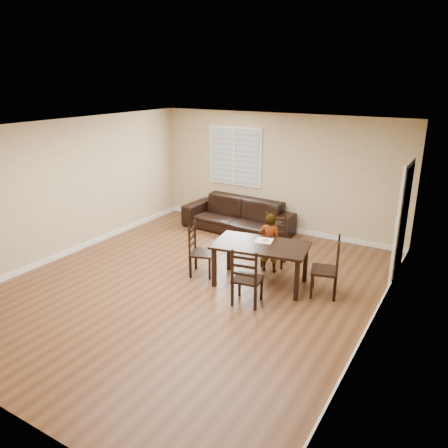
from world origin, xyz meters
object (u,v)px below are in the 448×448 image
(dining_table, at_px, (261,249))
(sofa, at_px, (238,215))
(chair_far, at_px, (245,281))
(chair_left, at_px, (196,251))
(chair_right, at_px, (332,270))
(chair_near, at_px, (275,241))
(child, at_px, (270,243))
(donut, at_px, (265,239))

(dining_table, xyz_separation_m, sofa, (-1.70, 2.23, -0.28))
(chair_far, relative_size, chair_left, 0.99)
(chair_far, xyz_separation_m, chair_left, (-1.33, 0.60, 0.00))
(dining_table, height_order, sofa, sofa)
(dining_table, height_order, chair_right, chair_right)
(sofa, bearing_deg, chair_near, -36.33)
(dining_table, xyz_separation_m, chair_right, (1.20, 0.22, -0.20))
(chair_near, distance_m, child, 0.45)
(chair_right, distance_m, child, 1.35)
(chair_far, distance_m, child, 1.43)
(chair_left, height_order, chair_right, chair_right)
(chair_near, xyz_separation_m, chair_right, (1.38, -0.78, 0.01))
(child, bearing_deg, chair_far, 87.75)
(dining_table, relative_size, chair_far, 1.78)
(chair_right, height_order, sofa, chair_right)
(chair_far, relative_size, donut, 9.11)
(chair_right, height_order, child, child)
(chair_near, distance_m, chair_right, 1.58)
(chair_right, bearing_deg, child, -120.74)
(chair_near, height_order, child, child)
(donut, bearing_deg, chair_near, 101.91)
(chair_near, bearing_deg, chair_right, -44.23)
(chair_far, relative_size, sofa, 0.38)
(chair_near, distance_m, donut, 0.90)
(chair_far, distance_m, donut, 1.08)
(dining_table, distance_m, chair_left, 1.23)
(dining_table, xyz_separation_m, child, (-0.10, 0.57, -0.09))
(chair_near, height_order, chair_far, chair_near)
(child, bearing_deg, dining_table, 87.74)
(dining_table, height_order, donut, donut)
(chair_near, xyz_separation_m, chair_left, (-1.01, -1.22, -0.00))
(chair_left, distance_m, donut, 1.29)
(chair_far, xyz_separation_m, donut, (-0.16, 1.01, 0.33))
(dining_table, bearing_deg, chair_far, -89.98)
(chair_right, bearing_deg, donut, -103.77)
(chair_near, height_order, chair_right, chair_right)
(chair_near, relative_size, chair_left, 1.01)
(chair_right, relative_size, child, 0.90)
(child, bearing_deg, sofa, -58.20)
(child, bearing_deg, chair_right, 152.85)
(chair_far, distance_m, sofa, 3.57)
(chair_far, height_order, donut, chair_far)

